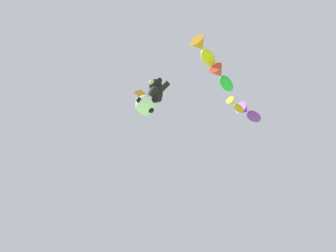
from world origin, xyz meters
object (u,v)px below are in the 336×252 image
Objects in this scene: fish_kite_violet at (249,113)px; diamond_kite at (139,96)px; fish_kite_tangerine at (235,105)px; teddy_bear_kite at (155,92)px; fish_kite_goldfin at (204,52)px; fish_kite_emerald at (222,78)px; soccer_ball_kite at (146,105)px.

diamond_kite is (-5.06, -6.72, -0.83)m from fish_kite_violet.
fish_kite_tangerine is at bearing 46.38° from diamond_kite.
teddy_bear_kite is at bearing -116.10° from fish_kite_tangerine.
fish_kite_emerald is at bearing 85.98° from fish_kite_goldfin.
fish_kite_tangerine is 1.93m from fish_kite_violet.
fish_kite_violet is 8.45m from diamond_kite.
fish_kite_violet is at bearing 53.06° from diamond_kite.
fish_kite_goldfin reaches higher than soccer_ball_kite.
fish_kite_tangerine is (-0.31, 2.53, -0.10)m from fish_kite_emerald.
diamond_kite is (-4.68, -4.91, -0.31)m from fish_kite_tangerine.
diamond_kite is (-1.63, 0.89, 2.98)m from soccer_ball_kite.
fish_kite_violet is (3.42, 7.61, 3.81)m from soccer_ball_kite.
fish_kite_goldfin reaches higher than teddy_bear_kite.
fish_kite_goldfin reaches higher than fish_kite_violet.
diamond_kite is (-1.97, 0.62, 1.79)m from teddy_bear_kite.
teddy_bear_kite is 1.69× the size of soccer_ball_kite.
teddy_bear_kite is 8.39m from fish_kite_violet.
teddy_bear_kite is 1.26m from soccer_ball_kite.
teddy_bear_kite is 0.92× the size of fish_kite_emerald.
fish_kite_emerald is 4.36m from fish_kite_violet.
teddy_bear_kite is 4.28m from fish_kite_goldfin.
teddy_bear_kite is 1.19× the size of fish_kite_tangerine.
fish_kite_emerald is 0.88× the size of diamond_kite.
fish_kite_emerald is 0.90× the size of fish_kite_violet.
soccer_ball_kite is 0.70× the size of fish_kite_tangerine.
fish_kite_violet is at bearing 89.04° from fish_kite_emerald.
fish_kite_tangerine reaches higher than soccer_ball_kite.
teddy_bear_kite is 2.74m from diamond_kite.
diamond_kite reaches higher than teddy_bear_kite.
fish_kite_emerald is 2.55m from fish_kite_tangerine.
fish_kite_violet is (0.38, 1.82, 0.52)m from fish_kite_tangerine.
soccer_ball_kite is 5.78m from fish_kite_emerald.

